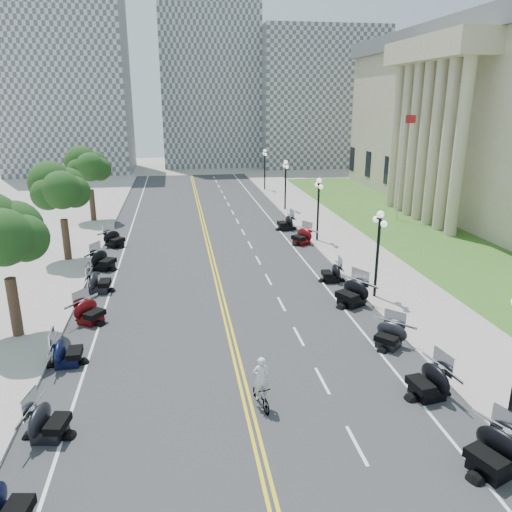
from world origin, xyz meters
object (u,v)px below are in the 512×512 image
cyclist_rider (261,363)px  flagpole (401,167)px  bicycle (261,396)px  motorcycle_n_3 (494,451)px

cyclist_rider → flagpole: bearing=-122.6°
flagpole → cyclist_rider: bearing=-122.6°
flagpole → bicycle: 32.84m
flagpole → bicycle: size_ratio=6.19×
bicycle → cyclist_rider: 1.34m
motorcycle_n_3 → cyclist_rider: cyclist_rider is taller
flagpole → motorcycle_n_3: bearing=-109.4°
bicycle → cyclist_rider: cyclist_rider is taller
flagpole → cyclist_rider: flagpole is taller
flagpole → motorcycle_n_3: flagpole is taller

